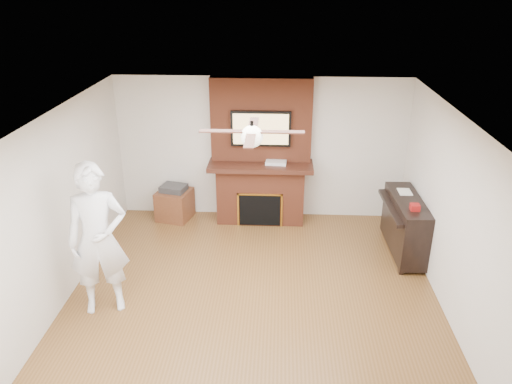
# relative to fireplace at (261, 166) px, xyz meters

# --- Properties ---
(room_shell) EXTENTS (5.36, 5.86, 2.86)m
(room_shell) POSITION_rel_fireplace_xyz_m (0.00, -2.55, 0.25)
(room_shell) COLOR brown
(room_shell) RESTS_ON ground
(fireplace) EXTENTS (1.78, 0.64, 2.50)m
(fireplace) POSITION_rel_fireplace_xyz_m (0.00, 0.00, 0.00)
(fireplace) COLOR brown
(fireplace) RESTS_ON ground
(tv) EXTENTS (1.00, 0.08, 0.60)m
(tv) POSITION_rel_fireplace_xyz_m (0.00, -0.05, 0.68)
(tv) COLOR black
(tv) RESTS_ON fireplace
(ceiling_fan) EXTENTS (1.21, 1.21, 0.31)m
(ceiling_fan) POSITION_rel_fireplace_xyz_m (-0.00, -2.55, 1.34)
(ceiling_fan) COLOR black
(ceiling_fan) RESTS_ON room_shell
(person) EXTENTS (0.85, 0.69, 2.01)m
(person) POSITION_rel_fireplace_xyz_m (-1.91, -2.72, 0.01)
(person) COLOR silver
(person) RESTS_ON ground
(side_table) EXTENTS (0.66, 0.66, 0.63)m
(side_table) POSITION_rel_fireplace_xyz_m (-1.53, -0.07, -0.70)
(side_table) COLOR #582D19
(side_table) RESTS_ON ground
(piano) EXTENTS (0.55, 1.41, 1.00)m
(piano) POSITION_rel_fireplace_xyz_m (2.28, -1.07, -0.51)
(piano) COLOR black
(piano) RESTS_ON ground
(cable_box) EXTENTS (0.36, 0.23, 0.05)m
(cable_box) POSITION_rel_fireplace_xyz_m (0.26, -0.10, 0.11)
(cable_box) COLOR silver
(cable_box) RESTS_ON fireplace
(candle_orange) EXTENTS (0.07, 0.07, 0.11)m
(candle_orange) POSITION_rel_fireplace_xyz_m (-0.15, -0.18, -0.94)
(candle_orange) COLOR orange
(candle_orange) RESTS_ON ground
(candle_green) EXTENTS (0.07, 0.07, 0.08)m
(candle_green) POSITION_rel_fireplace_xyz_m (-0.10, -0.22, -0.95)
(candle_green) COLOR #486F2C
(candle_green) RESTS_ON ground
(candle_cream) EXTENTS (0.08, 0.08, 0.11)m
(candle_cream) POSITION_rel_fireplace_xyz_m (0.12, -0.22, -0.94)
(candle_cream) COLOR beige
(candle_cream) RESTS_ON ground
(candle_blue) EXTENTS (0.06, 0.06, 0.09)m
(candle_blue) POSITION_rel_fireplace_xyz_m (0.12, -0.24, -0.95)
(candle_blue) COLOR #325E97
(candle_blue) RESTS_ON ground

